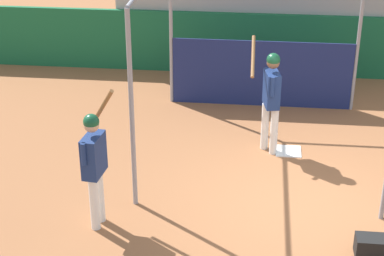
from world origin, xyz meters
name	(u,v)px	position (x,y,z in m)	size (l,w,h in m)	color
ground_plane	(306,205)	(0.00, 0.00, 0.00)	(60.00, 60.00, 0.00)	#935B38
outfield_wall	(296,46)	(0.00, 5.53, 0.70)	(24.00, 0.12, 1.40)	#196038
batting_cage	(263,56)	(-0.74, 2.99, 1.30)	(3.69, 4.03, 3.04)	gray
home_plate	(288,151)	(-0.22, 1.71, 0.01)	(0.44, 0.44, 0.02)	white
player_batter	(271,93)	(-0.58, 1.72, 1.09)	(0.53, 0.84, 1.92)	white
player_waiting	(94,160)	(-2.97, -0.84, 1.04)	(0.48, 0.79, 1.99)	white
equipment_bag	(382,247)	(0.93, -1.16, 0.14)	(0.70, 0.28, 0.28)	black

